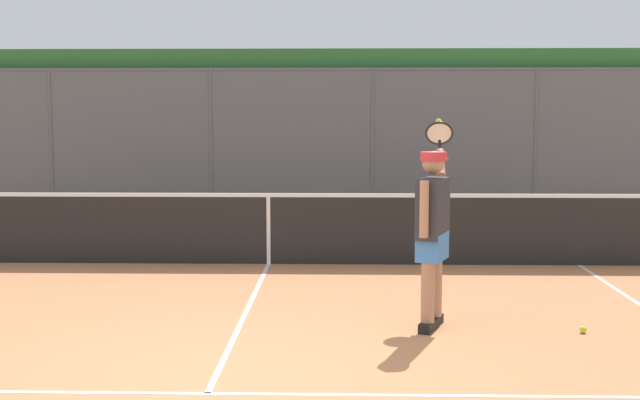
# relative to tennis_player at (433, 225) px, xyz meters

# --- Properties ---
(ground_plane) EXTENTS (60.00, 60.00, 0.00)m
(ground_plane) POSITION_rel_tennis_player_xyz_m (1.84, 1.48, -1.00)
(ground_plane) COLOR #C67A4C
(fence_backdrop) EXTENTS (18.82, 1.37, 3.27)m
(fence_backdrop) POSITION_rel_tennis_player_xyz_m (1.84, -9.19, 0.62)
(fence_backdrop) COLOR #565B60
(fence_backdrop) RESTS_ON ground
(tennis_net) EXTENTS (10.79, 0.09, 1.07)m
(tennis_net) POSITION_rel_tennis_player_xyz_m (1.84, -3.30, -0.50)
(tennis_net) COLOR #2D2D2D
(tennis_net) RESTS_ON ground
(tennis_player) EXTENTS (0.49, 1.40, 1.98)m
(tennis_player) POSITION_rel_tennis_player_xyz_m (0.00, 0.00, 0.00)
(tennis_player) COLOR black
(tennis_player) RESTS_ON ground
(tennis_ball_near_net) EXTENTS (0.07, 0.07, 0.07)m
(tennis_ball_near_net) POSITION_rel_tennis_player_xyz_m (-1.40, 0.17, -0.96)
(tennis_ball_near_net) COLOR #CCDB33
(tennis_ball_near_net) RESTS_ON ground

